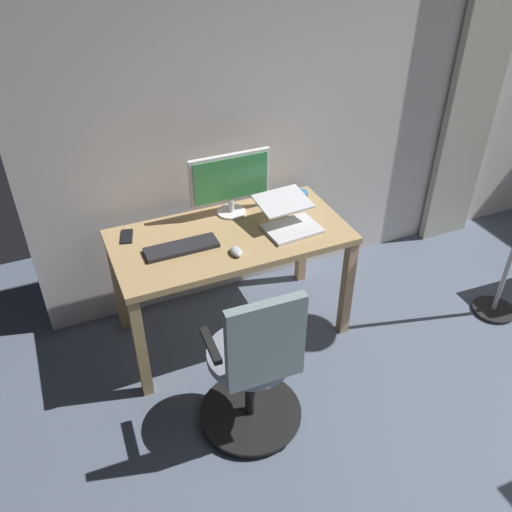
{
  "coord_description": "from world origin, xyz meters",
  "views": [
    {
      "loc": [
        2.53,
        0.28,
        2.47
      ],
      "look_at": [
        1.72,
        -1.58,
        1.01
      ],
      "focal_mm": 37.75,
      "sensor_mm": 36.0,
      "label": 1
    }
  ],
  "objects": [
    {
      "name": "cell_phone_by_monitor",
      "position": [
        2.19,
        -2.39,
        0.75
      ],
      "size": [
        0.1,
        0.16,
        0.01
      ],
      "primitive_type": "cube",
      "rotation": [
        0.0,
        0.0,
        -0.26
      ],
      "color": "black",
      "rests_on": "desk"
    },
    {
      "name": "computer_monitor",
      "position": [
        1.53,
        -2.41,
        0.96
      ],
      "size": [
        0.51,
        0.18,
        0.39
      ],
      "color": "white",
      "rests_on": "desk"
    },
    {
      "name": "mug_coffee",
      "position": [
        1.1,
        -2.32,
        0.79
      ],
      "size": [
        0.13,
        0.09,
        0.1
      ],
      "color": "teal",
      "rests_on": "desk"
    },
    {
      "name": "computer_keyboard",
      "position": [
        1.93,
        -2.15,
        0.75
      ],
      "size": [
        0.41,
        0.13,
        0.02
      ],
      "primitive_type": "cube",
      "color": "#232328",
      "rests_on": "desk"
    },
    {
      "name": "office_chair",
      "position": [
        1.8,
        -1.41,
        0.45
      ],
      "size": [
        0.56,
        0.56,
        0.99
      ],
      "rotation": [
        0.0,
        0.0,
        3.11
      ],
      "color": "black",
      "rests_on": "ground"
    },
    {
      "name": "curtain_right_panel",
      "position": [
        -0.4,
        -2.57,
        1.23
      ],
      "size": [
        0.43,
        0.06,
        2.46
      ],
      "primitive_type": "cube",
      "color": "#B5B5A2",
      "rests_on": "ground"
    },
    {
      "name": "back_room_partition",
      "position": [
        0.0,
        -2.68,
        1.33
      ],
      "size": [
        5.46,
        0.1,
        2.67
      ],
      "primitive_type": "cube",
      "color": "silver",
      "rests_on": "ground"
    },
    {
      "name": "computer_mouse",
      "position": [
        1.67,
        -1.98,
        0.76
      ],
      "size": [
        0.06,
        0.1,
        0.04
      ],
      "primitive_type": "ellipsoid",
      "color": "#B7BCC1",
      "rests_on": "desk"
    },
    {
      "name": "desk",
      "position": [
        1.63,
        -2.18,
        0.64
      ],
      "size": [
        1.38,
        0.69,
        0.74
      ],
      "color": "tan",
      "rests_on": "ground"
    },
    {
      "name": "laptop",
      "position": [
        1.28,
        -2.12,
        0.8
      ],
      "size": [
        0.33,
        0.37,
        0.16
      ],
      "rotation": [
        0.0,
        0.0,
        0.07
      ],
      "color": "silver",
      "rests_on": "desk"
    }
  ]
}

